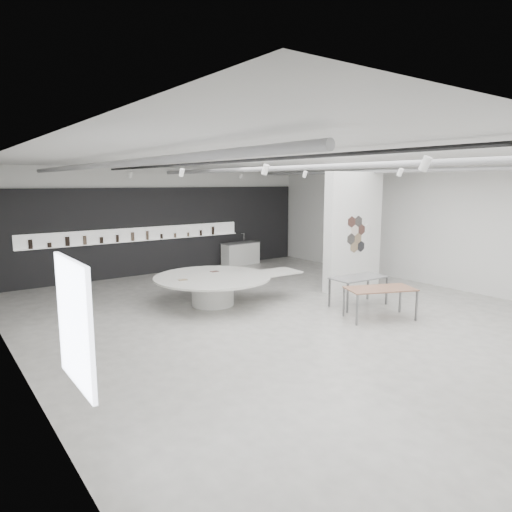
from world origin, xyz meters
TOP-DOWN VIEW (x-y plane):
  - room at (-0.09, -0.00)m, footprint 12.02×14.02m
  - back_wall_display at (-0.08, 6.93)m, footprint 11.80×0.27m
  - partition_column at (3.50, 1.00)m, footprint 2.20×0.38m
  - display_island at (-0.93, 1.90)m, footprint 4.07×3.26m
  - sample_table_wood at (1.61, -1.58)m, footprint 1.81×1.39m
  - sample_table_stone at (2.12, -0.47)m, footprint 1.58×0.86m
  - kitchen_counter at (3.10, 6.54)m, footprint 1.60×0.69m

SIDE VIEW (x-z plane):
  - kitchen_counter at x=3.10m, z-range -0.17..1.07m
  - display_island at x=-0.93m, z-range 0.12..0.92m
  - sample_table_wood at x=1.61m, z-range 0.32..1.09m
  - sample_table_stone at x=2.12m, z-range 0.33..1.11m
  - back_wall_display at x=-0.08m, z-range -0.01..3.09m
  - partition_column at x=3.50m, z-range 0.00..3.60m
  - room at x=-0.09m, z-range 0.16..3.98m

